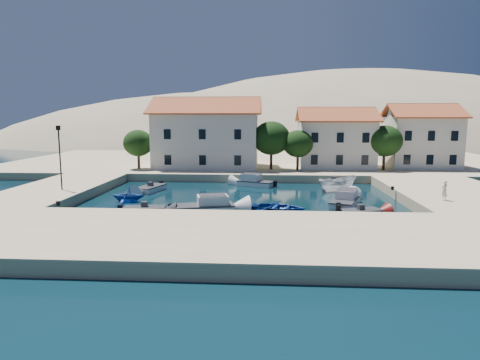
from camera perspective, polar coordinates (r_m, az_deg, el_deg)
name	(u,v)px	position (r m, az deg, el deg)	size (l,w,h in m)	color
ground	(234,223)	(33.00, -0.77, -5.71)	(400.00, 400.00, 0.00)	black
quay_south	(227,238)	(27.10, -1.77, -7.79)	(52.00, 12.00, 1.00)	tan
quay_east	(453,196)	(46.22, 26.57, -1.87)	(11.00, 20.00, 1.00)	tan
quay_west	(57,191)	(47.69, -23.17, -1.36)	(8.00, 20.00, 1.00)	tan
quay_north	(264,163)	(70.30, 3.27, 2.28)	(80.00, 36.00, 1.00)	tan
hills	(316,203)	(159.70, 10.16, -3.01)	(254.00, 176.00, 99.00)	tan
building_left	(207,132)	(60.53, -4.41, 6.43)	(14.70, 9.45, 9.70)	silver
building_mid	(335,137)	(61.69, 12.61, 5.62)	(10.50, 8.40, 8.30)	silver
building_right	(421,135)	(65.57, 22.94, 5.53)	(9.45, 8.40, 8.80)	silver
trees	(283,141)	(57.47, 5.72, 5.20)	(37.30, 5.30, 6.45)	#382314
lamppost	(60,151)	(44.75, -22.91, 3.54)	(0.35, 0.25, 6.22)	black
bollards	(271,199)	(36.43, 4.10, -2.52)	(29.36, 9.56, 0.30)	black
motorboat_grey_sw	(145,210)	(36.72, -12.60, -3.98)	(3.56, 1.89, 1.25)	#323337
cabin_cruiser_south	(205,206)	(36.73, -4.73, -3.51)	(5.36, 3.30, 1.60)	silver
rowboat_south	(278,211)	(36.96, 5.06, -4.19)	(3.38, 4.73, 0.98)	#1B4296
motorboat_red_se	(360,213)	(36.08, 15.75, -4.31)	(3.75, 2.67, 1.25)	maroon
cabin_cruiser_east	(345,200)	(40.27, 13.85, -2.66)	(3.66, 5.37, 1.60)	silver
boat_east	(337,191)	(47.80, 12.85, -1.47)	(1.77, 4.71, 1.82)	silver
motorboat_white_ne	(335,183)	(51.58, 12.52, -0.41)	(3.20, 3.93, 1.25)	silver
rowboat_west	(128,202)	(42.35, -14.68, -2.81)	(2.64, 3.06, 1.61)	#1B4296
motorboat_white_west	(151,189)	(47.44, -11.84, -1.15)	(2.78, 4.40, 1.25)	silver
cabin_cruiser_north	(256,182)	(49.99, 2.09, -0.28)	(4.58, 3.32, 1.60)	silver
pedestrian	(444,190)	(40.26, 25.60, -1.26)	(0.62, 0.41, 1.71)	beige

